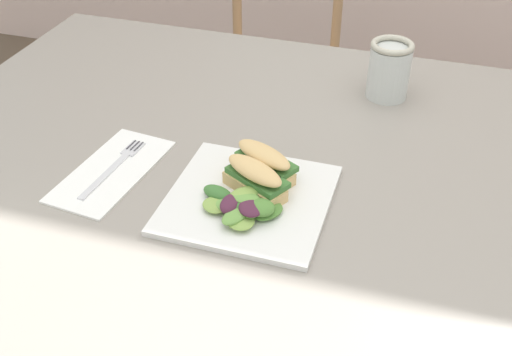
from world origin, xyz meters
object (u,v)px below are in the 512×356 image
object	(u,v)px
chair_wooden_far	(279,68)
sandwich_half_back	(264,162)
dining_table	(259,207)
plate_lunch	(249,199)
fork_on_napkin	(117,164)
mason_jar_iced_tea	(389,72)
sandwich_half_front	(255,178)

from	to	relation	value
chair_wooden_far	sandwich_half_back	distance (m)	1.07
dining_table	plate_lunch	xyz separation A→B (m)	(0.02, -0.12, 0.11)
dining_table	fork_on_napkin	distance (m)	0.28
plate_lunch	mason_jar_iced_tea	xyz separation A→B (m)	(0.16, 0.43, 0.05)
plate_lunch	sandwich_half_front	world-z (taller)	sandwich_half_front
plate_lunch	sandwich_half_front	bearing A→B (deg)	69.48
dining_table	mason_jar_iced_tea	size ratio (longest dim) A/B	11.32
chair_wooden_far	sandwich_half_front	world-z (taller)	chair_wooden_far
plate_lunch	sandwich_half_front	distance (m)	0.04
sandwich_half_front	mason_jar_iced_tea	world-z (taller)	mason_jar_iced_tea
sandwich_half_back	dining_table	bearing A→B (deg)	115.36
fork_on_napkin	plate_lunch	bearing A→B (deg)	-5.78
chair_wooden_far	mason_jar_iced_tea	world-z (taller)	chair_wooden_far
sandwich_half_front	sandwich_half_back	size ratio (longest dim) A/B	1.00
dining_table	sandwich_half_front	world-z (taller)	sandwich_half_front
fork_on_napkin	chair_wooden_far	bearing A→B (deg)	89.21
plate_lunch	mason_jar_iced_tea	bearing A→B (deg)	68.83
plate_lunch	sandwich_half_back	size ratio (longest dim) A/B	2.14
dining_table	sandwich_half_back	size ratio (longest dim) A/B	11.23
plate_lunch	chair_wooden_far	bearing A→B (deg)	102.81
dining_table	mason_jar_iced_tea	distance (m)	0.39
sandwich_half_back	mason_jar_iced_tea	world-z (taller)	mason_jar_iced_tea
chair_wooden_far	fork_on_napkin	size ratio (longest dim) A/B	4.68
plate_lunch	fork_on_napkin	bearing A→B (deg)	174.22
plate_lunch	fork_on_napkin	world-z (taller)	plate_lunch
sandwich_half_back	fork_on_napkin	size ratio (longest dim) A/B	0.65
dining_table	plate_lunch	distance (m)	0.16
sandwich_half_front	dining_table	bearing A→B (deg)	103.66
chair_wooden_far	sandwich_half_back	xyz separation A→B (m)	(0.25, -0.98, 0.33)
dining_table	sandwich_half_front	xyz separation A→B (m)	(0.02, -0.10, 0.15)
chair_wooden_far	fork_on_napkin	world-z (taller)	chair_wooden_far
plate_lunch	fork_on_napkin	xyz separation A→B (m)	(-0.25, 0.03, 0.00)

